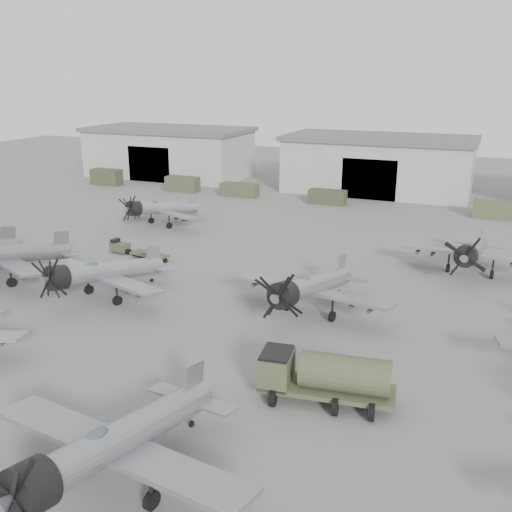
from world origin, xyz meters
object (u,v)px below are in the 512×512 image
at_px(aircraft_far_0, 159,209).
at_px(tug_trailer, 131,250).
at_px(aircraft_mid_2, 309,287).
at_px(aircraft_far_1, 472,252).
at_px(ground_crew, 63,247).
at_px(aircraft_near_1, 110,445).
at_px(aircraft_mid_1, 99,273).
at_px(fuel_tanker, 325,375).

xyz_separation_m(aircraft_far_0, tug_trailer, (3.61, -11.28, -1.64)).
xyz_separation_m(aircraft_mid_2, aircraft_far_0, (-25.23, 19.11, -0.19)).
height_order(aircraft_mid_2, aircraft_far_1, aircraft_mid_2).
bearing_deg(aircraft_far_1, tug_trailer, -163.18).
bearing_deg(ground_crew, aircraft_near_1, -147.29).
xyz_separation_m(aircraft_far_1, ground_crew, (-39.13, -9.29, -1.51)).
height_order(aircraft_mid_1, fuel_tanker, aircraft_mid_1).
xyz_separation_m(aircraft_mid_2, aircraft_far_1, (10.97, 14.60, -0.03)).
xyz_separation_m(aircraft_far_1, fuel_tanker, (-6.46, -25.74, -0.65)).
bearing_deg(aircraft_far_1, aircraft_far_0, 177.99).
xyz_separation_m(aircraft_mid_1, tug_trailer, (-4.78, 11.22, -1.79)).
bearing_deg(aircraft_near_1, ground_crew, 141.31).
height_order(aircraft_far_0, tug_trailer, aircraft_far_0).
bearing_deg(fuel_tanker, ground_crew, 145.78).
bearing_deg(aircraft_near_1, aircraft_mid_2, 92.31).
bearing_deg(aircraft_far_1, ground_crew, -161.54).
height_order(aircraft_mid_2, aircraft_far_0, aircraft_mid_2).
bearing_deg(aircraft_far_0, aircraft_near_1, -39.93).
xyz_separation_m(aircraft_near_1, tug_trailer, (-19.56, 29.87, -1.96)).
bearing_deg(aircraft_mid_1, aircraft_far_1, 49.51).
bearing_deg(aircraft_far_1, fuel_tanker, -99.00).
bearing_deg(fuel_tanker, aircraft_mid_2, 104.54).
relative_size(aircraft_mid_2, ground_crew, 7.92).
height_order(aircraft_far_0, ground_crew, aircraft_far_0).
height_order(aircraft_mid_1, aircraft_far_0, aircraft_mid_1).
distance_m(aircraft_mid_1, aircraft_mid_2, 17.18).
relative_size(aircraft_far_1, ground_crew, 7.80).
distance_m(aircraft_mid_2, fuel_tanker, 12.03).
distance_m(aircraft_mid_1, tug_trailer, 12.33).
bearing_deg(aircraft_mid_1, tug_trailer, 129.68).
height_order(aircraft_far_1, fuel_tanker, aircraft_far_1).
distance_m(aircraft_near_1, fuel_tanker, 12.75).
bearing_deg(tug_trailer, aircraft_near_1, -46.68).
bearing_deg(aircraft_near_1, aircraft_far_0, 127.03).
bearing_deg(fuel_tanker, tug_trailer, 136.51).
xyz_separation_m(aircraft_far_0, ground_crew, (-2.93, -13.81, -1.35)).
relative_size(aircraft_mid_1, aircraft_mid_2, 0.98).
bearing_deg(aircraft_mid_1, fuel_tanker, -3.33).
height_order(aircraft_far_1, ground_crew, aircraft_far_1).
distance_m(aircraft_mid_2, tug_trailer, 23.07).
height_order(aircraft_far_0, fuel_tanker, aircraft_far_0).
relative_size(aircraft_near_1, aircraft_far_0, 1.17).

